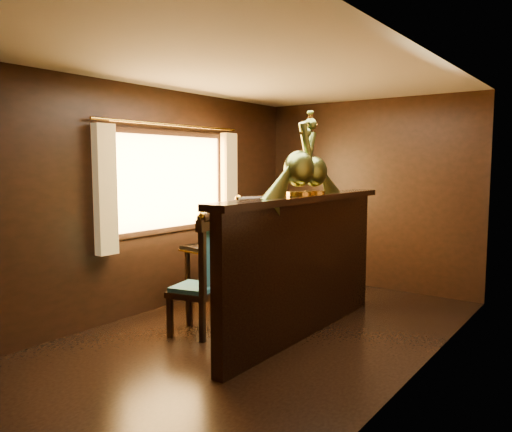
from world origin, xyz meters
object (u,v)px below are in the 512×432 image
Objects in this scene: peacock_left at (299,153)px; peacock_right at (315,158)px; dining_table at (245,249)px; chair_right at (251,256)px; chair_left at (205,271)px.

peacock_right is (0.00, 0.29, -0.05)m from peacock_left.
chair_right reaches higher than dining_table.
peacock_right is at bearing 31.83° from chair_left.
dining_table is 1.96× the size of peacock_right.
dining_table is at bearing 153.66° from peacock_left.
chair_right is 1.94× the size of peacock_right.
chair_left is 1.43m from peacock_left.
peacock_left is at bearing 18.27° from chair_left.
chair_left is at bearing -80.21° from chair_right.
peacock_right reaches higher than chair_right.
chair_left is 0.91× the size of chair_right.
chair_right is at bearing 65.55° from chair_left.
dining_table is 1.11× the size of chair_left.
peacock_right is at bearing 90.00° from peacock_left.
chair_left is at bearing -69.05° from dining_table.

